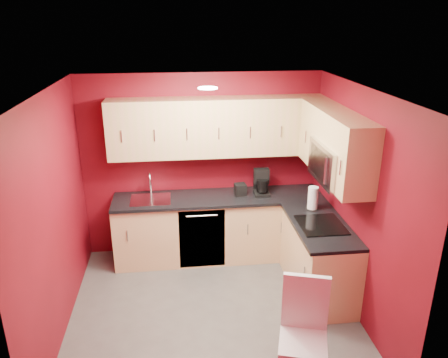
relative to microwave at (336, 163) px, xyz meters
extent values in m
plane|color=#514F4C|center=(-1.39, -0.20, -1.66)|extent=(3.20, 3.20, 0.00)
plane|color=white|center=(-1.39, -0.20, 0.84)|extent=(3.20, 3.20, 0.00)
plane|color=maroon|center=(-1.39, 1.30, -0.41)|extent=(3.20, 0.00, 3.20)
plane|color=maroon|center=(-1.39, -1.70, -0.41)|extent=(3.20, 0.00, 3.20)
plane|color=maroon|center=(-2.99, -0.20, -0.41)|extent=(0.00, 3.00, 3.00)
plane|color=maroon|center=(0.21, -0.20, -0.41)|extent=(0.00, 3.00, 3.00)
cube|color=#E1B880|center=(-1.19, 1.00, -1.22)|extent=(2.80, 0.60, 0.87)
cube|color=#E1B880|center=(-0.09, 0.05, -1.22)|extent=(0.60, 1.30, 0.87)
cube|color=black|center=(-1.19, 0.99, -0.77)|extent=(2.80, 0.63, 0.04)
cube|color=black|center=(-0.11, 0.04, -0.77)|extent=(0.63, 1.27, 0.04)
cube|color=tan|center=(-1.19, 1.13, 0.17)|extent=(2.80, 0.35, 0.75)
cube|color=tan|center=(0.03, 0.67, 0.17)|extent=(0.35, 0.57, 0.75)
cube|color=tan|center=(0.03, -0.49, 0.17)|extent=(0.35, 0.22, 0.75)
cube|color=tan|center=(0.03, 0.00, 0.38)|extent=(0.35, 0.76, 0.33)
cube|color=silver|center=(0.01, 0.00, 0.00)|extent=(0.40, 0.76, 0.42)
cube|color=black|center=(-0.18, 0.00, 0.00)|extent=(0.02, 0.62, 0.33)
cylinder|color=silver|center=(-0.20, -0.23, 0.00)|extent=(0.02, 0.02, 0.29)
cube|color=black|center=(-0.11, 0.00, -0.74)|extent=(0.50, 0.55, 0.01)
cube|color=silver|center=(-2.09, 0.98, -0.75)|extent=(0.52, 0.42, 0.02)
cylinder|color=silver|center=(-2.09, 1.18, -0.62)|extent=(0.02, 0.02, 0.26)
torus|color=silver|center=(-2.09, 1.11, -0.49)|extent=(0.02, 0.16, 0.16)
cylinder|color=silver|center=(-2.09, 1.04, -0.55)|extent=(0.02, 0.02, 0.12)
cube|color=black|center=(-1.44, 0.71, -1.22)|extent=(0.60, 0.02, 0.82)
cylinder|color=white|center=(-1.39, 0.10, 0.82)|extent=(0.20, 0.20, 0.01)
camera|label=1|loc=(-1.75, -4.35, 1.52)|focal=35.00mm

